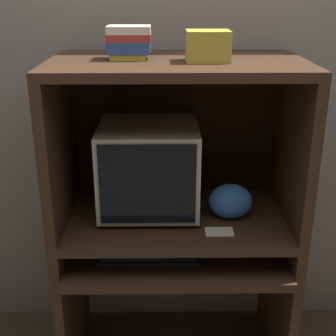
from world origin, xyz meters
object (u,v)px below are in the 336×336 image
(crt_monitor, at_px, (149,167))
(storage_box, at_px, (208,46))
(keyboard, at_px, (149,256))
(book_stack, at_px, (129,42))
(snack_bag, at_px, (231,201))
(mouse, at_px, (220,253))

(crt_monitor, height_order, storage_box, storage_box)
(keyboard, relative_size, storage_box, 2.66)
(book_stack, bearing_deg, crt_monitor, 25.76)
(crt_monitor, height_order, snack_bag, crt_monitor)
(snack_bag, height_order, book_stack, book_stack)
(book_stack, bearing_deg, snack_bag, -6.35)
(keyboard, xyz_separation_m, book_stack, (-0.07, 0.14, 0.84))
(book_stack, bearing_deg, keyboard, -63.74)
(mouse, height_order, book_stack, book_stack)
(crt_monitor, bearing_deg, snack_bag, -12.83)
(snack_bag, bearing_deg, mouse, -118.06)
(crt_monitor, relative_size, storage_box, 2.59)
(crt_monitor, xyz_separation_m, storage_box, (0.22, -0.09, 0.51))
(mouse, bearing_deg, keyboard, -178.61)
(storage_box, bearing_deg, book_stack, 168.00)
(keyboard, xyz_separation_m, mouse, (0.29, 0.01, 0.00))
(book_stack, bearing_deg, storage_box, -12.00)
(keyboard, distance_m, book_stack, 0.86)
(crt_monitor, bearing_deg, book_stack, -154.24)
(crt_monitor, bearing_deg, keyboard, -89.20)
(crt_monitor, xyz_separation_m, mouse, (0.29, -0.17, -0.32))
(keyboard, bearing_deg, book_stack, 116.26)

